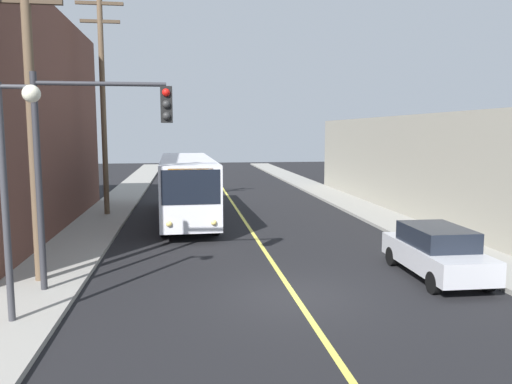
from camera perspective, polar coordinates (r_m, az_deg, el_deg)
ground_plane at (r=14.13m, az=4.49°, el=-11.86°), size 120.00×120.00×0.00m
sidewalk_left at (r=23.86m, az=-18.41°, el=-4.21°), size 2.50×90.00×0.15m
sidewalk_right at (r=25.59m, az=15.53°, el=-3.36°), size 2.50×90.00×0.15m
lane_stripe_center at (r=28.56m, az=-2.10°, el=-2.19°), size 0.16×60.00×0.01m
building_right_warehouse at (r=32.28m, az=24.63°, el=3.06°), size 12.00×25.43×5.41m
city_bus at (r=25.88m, az=-8.00°, el=0.84°), size 2.86×12.21×3.20m
parked_car_silver at (r=16.55m, az=20.04°, el=-6.42°), size 1.89×4.44×1.62m
utility_pole_near at (r=15.77m, az=-24.52°, el=9.47°), size 2.40×0.28×9.54m
utility_pole_mid at (r=27.56m, az=-17.24°, el=10.61°), size 2.40×0.28×11.54m
traffic_signal_left_corner at (r=14.38m, az=-18.06°, el=5.63°), size 3.75×0.48×6.00m
street_lamp_left at (r=12.49m, az=-26.19°, el=2.53°), size 0.98×0.40×5.50m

